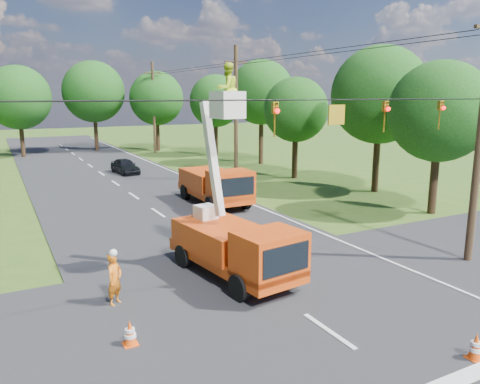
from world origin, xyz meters
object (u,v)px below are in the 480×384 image
pole_right_far (154,107)px  tree_far_a (18,98)px  distant_car (125,166)px  tree_right_a (440,112)px  traffic_cone_4 (130,333)px  tree_right_d (261,92)px  ground_worker (115,279)px  second_truck (216,185)px  tree_right_b (380,95)px  traffic_cone_7 (214,196)px  tree_right_c (296,110)px  tree_far_c (156,98)px  traffic_cone_2 (237,233)px  pole_right_mid (236,113)px  tree_right_e (216,101)px  traffic_cone_3 (208,216)px  traffic_cone_1 (476,347)px  tree_far_b (93,92)px  bucket_truck (235,235)px

pole_right_far → tree_far_a: pole_right_far is taller
distant_car → tree_right_a: (11.69, -21.23, 4.93)m
traffic_cone_4 → tree_right_d: size_ratio=0.07×
ground_worker → tree_far_a: tree_far_a is taller
second_truck → tree_right_b: bearing=-6.5°
tree_right_b → tree_right_d: (-0.20, 15.00, 0.24)m
traffic_cone_7 → tree_right_d: size_ratio=0.07×
tree_right_c → tree_far_c: 23.31m
traffic_cone_2 → tree_right_b: 15.66m
second_truck → distant_car: (-1.90, 13.85, -0.58)m
second_truck → pole_right_mid: 9.05m
ground_worker → traffic_cone_2: size_ratio=2.35×
traffic_cone_7 → tree_right_d: (10.85, 12.81, 6.32)m
pole_right_mid → tree_right_e: (5.30, 15.00, 0.70)m
pole_right_mid → tree_right_d: 9.55m
pole_right_mid → traffic_cone_7: bearing=-128.1°
tree_right_b → tree_right_d: bearing=90.8°
pole_right_mid → tree_right_d: size_ratio=1.03×
traffic_cone_3 → tree_right_c: tree_right_c is taller
tree_right_d → tree_right_e: size_ratio=1.12×
tree_right_e → traffic_cone_2: bearing=-113.2°
traffic_cone_7 → tree_right_b: size_ratio=0.07×
traffic_cone_2 → pole_right_mid: pole_right_mid is taller
ground_worker → tree_right_b: 22.65m
second_truck → traffic_cone_1: second_truck is taller
traffic_cone_1 → tree_right_a: (11.17, 10.79, 5.20)m
second_truck → traffic_cone_4: bearing=-122.5°
traffic_cone_2 → tree_far_c: bearing=77.5°
traffic_cone_7 → distant_car: bearing=99.3°
traffic_cone_3 → traffic_cone_7: size_ratio=1.00×
traffic_cone_3 → tree_far_c: 33.48m
tree_far_a → tree_far_c: 14.53m
traffic_cone_3 → traffic_cone_7: 4.82m
traffic_cone_3 → pole_right_far: size_ratio=0.07×
tree_right_a → tree_far_c: 36.22m
tree_far_c → traffic_cone_3: bearing=-103.7°
tree_far_b → traffic_cone_1: bearing=-90.8°
tree_right_e → tree_far_c: 8.22m
traffic_cone_7 → tree_right_d: tree_right_d is taller
ground_worker → bucket_truck: bearing=-39.0°
pole_right_far → tree_right_e: size_ratio=1.16×
traffic_cone_3 → ground_worker: bearing=-131.0°
second_truck → tree_far_b: 32.12m
distant_car → tree_right_b: size_ratio=0.39×
bucket_truck → tree_right_e: bearing=58.5°
tree_far_b → traffic_cone_3: bearing=-92.2°
pole_right_mid → tree_far_b: 25.65m
tree_far_a → pole_right_mid: bearing=-59.6°
second_truck → tree_right_b: 12.51m
distant_car → tree_right_b: 20.96m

